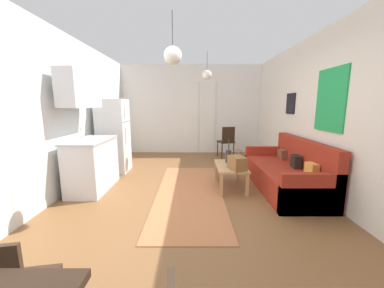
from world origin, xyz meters
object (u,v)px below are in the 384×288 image
handbag (236,163)px  coffee_table (230,168)px  accent_chair (226,140)px  bamboo_vase (228,156)px  pendant_lamp_far (206,75)px  couch (287,174)px  pendant_lamp_near (172,56)px  refrigerator (113,136)px

handbag → coffee_table: bearing=102.2°
handbag → accent_chair: 2.67m
bamboo_vase → pendant_lamp_far: size_ratio=0.72×
couch → pendant_lamp_far: pendant_lamp_far is taller
couch → coffee_table: 1.03m
accent_chair → pendant_lamp_near: (-1.25, -3.17, 1.65)m
pendant_lamp_far → coffee_table: bearing=-76.7°
couch → coffee_table: (-1.02, 0.07, 0.09)m
handbag → couch: bearing=12.1°
bamboo_vase → refrigerator: 2.60m
couch → bamboo_vase: bearing=165.0°
pendant_lamp_near → pendant_lamp_far: 2.36m
couch → refrigerator: 3.69m
accent_chair → pendant_lamp_near: size_ratio=1.31×
refrigerator → pendant_lamp_far: 2.57m
couch → handbag: size_ratio=5.54×
pendant_lamp_near → handbag: bearing=26.6°
handbag → pendant_lamp_near: bearing=-153.4°
bamboo_vase → pendant_lamp_near: size_ratio=0.66×
pendant_lamp_near → pendant_lamp_far: size_ratio=1.08×
bamboo_vase → accent_chair: accent_chair is taller
handbag → refrigerator: bearing=152.6°
pendant_lamp_far → pendant_lamp_near: bearing=-105.0°
refrigerator → pendant_lamp_far: size_ratio=2.57×
accent_chair → pendant_lamp_far: (-0.64, -0.89, 1.69)m
bamboo_vase → pendant_lamp_far: (-0.34, 1.29, 1.66)m
couch → refrigerator: refrigerator is taller
refrigerator → pendant_lamp_near: pendant_lamp_near is taller
coffee_table → bamboo_vase: bearing=93.6°
accent_chair → pendant_lamp_far: 2.02m
pendant_lamp_near → bamboo_vase: bearing=46.3°
refrigerator → accent_chair: refrigerator is taller
accent_chair → pendant_lamp_far: size_ratio=1.42×
accent_chair → pendant_lamp_far: pendant_lamp_far is taller
coffee_table → bamboo_vase: bamboo_vase is taller
coffee_table → handbag: (0.06, -0.28, 0.18)m
coffee_table → refrigerator: bearing=157.4°
coffee_table → refrigerator: (-2.46, 1.03, 0.45)m
couch → accent_chair: bearing=106.5°
accent_chair → handbag: bearing=70.0°
couch → pendant_lamp_near: size_ratio=3.01×
bamboo_vase → pendant_lamp_near: bearing=-133.7°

